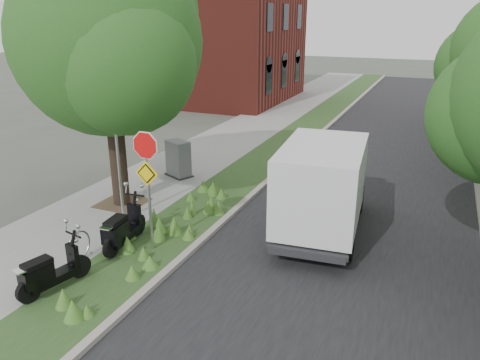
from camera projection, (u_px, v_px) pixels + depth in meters
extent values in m
plane|color=#4C5147|center=(189.00, 275.00, 11.02)|extent=(120.00, 120.00, 0.00)
cube|color=gray|center=(215.00, 148.00, 21.24)|extent=(3.50, 60.00, 0.12)
cube|color=#26441D|center=(272.00, 155.00, 20.21)|extent=(2.00, 60.00, 0.12)
cube|color=#9E9991|center=(294.00, 157.00, 19.83)|extent=(0.20, 60.00, 0.13)
cube|color=black|center=(379.00, 169.00, 18.55)|extent=(7.00, 60.00, 0.01)
cube|color=#9E9991|center=(477.00, 179.00, 17.22)|extent=(0.20, 60.00, 0.13)
cylinder|color=black|center=(116.00, 135.00, 14.14)|extent=(0.52, 0.52, 4.48)
sphere|color=#28521B|center=(107.00, 41.00, 13.23)|extent=(5.40, 5.40, 5.40)
sphere|color=#28521B|center=(94.00, 61.00, 14.61)|extent=(4.05, 4.05, 4.05)
sphere|color=#28521B|center=(126.00, 65.00, 12.42)|extent=(3.78, 3.78, 3.78)
cube|color=#473828|center=(122.00, 203.00, 14.89)|extent=(1.40, 1.40, 0.01)
cylinder|color=#A5A8AD|center=(118.00, 154.00, 13.06)|extent=(0.08, 0.08, 4.00)
torus|color=#A5A8AD|center=(79.00, 246.00, 11.34)|extent=(0.05, 0.77, 0.77)
cube|color=#A5A8AD|center=(70.00, 266.00, 11.15)|extent=(0.06, 0.06, 0.04)
cube|color=#A5A8AD|center=(91.00, 252.00, 11.78)|extent=(0.06, 0.06, 0.04)
cylinder|color=#A5A8AD|center=(149.00, 194.00, 11.52)|extent=(0.07, 0.07, 3.00)
cylinder|color=red|center=(145.00, 145.00, 11.07)|extent=(0.86, 0.03, 0.86)
cylinder|color=white|center=(145.00, 145.00, 11.09)|extent=(0.94, 0.02, 0.94)
cube|color=yellow|center=(147.00, 173.00, 11.31)|extent=(0.64, 0.03, 0.64)
cube|color=maroon|center=(223.00, 41.00, 32.25)|extent=(9.00, 10.00, 8.00)
sphere|color=#28521B|center=(474.00, 59.00, 23.55)|extent=(2.85, 2.85, 2.85)
cylinder|color=black|center=(80.00, 266.00, 10.66)|extent=(0.24, 0.54, 0.53)
cylinder|color=black|center=(28.00, 291.00, 9.71)|extent=(0.24, 0.54, 0.53)
cube|color=black|center=(53.00, 278.00, 10.14)|extent=(0.60, 1.21, 0.18)
cube|color=black|center=(36.00, 275.00, 9.79)|extent=(0.50, 0.72, 0.40)
cube|color=black|center=(37.00, 263.00, 9.74)|extent=(0.43, 0.66, 0.12)
cylinder|color=black|center=(138.00, 224.00, 12.73)|extent=(0.19, 0.58, 0.57)
cylinder|color=black|center=(111.00, 247.00, 11.52)|extent=(0.19, 0.58, 0.57)
cube|color=black|center=(124.00, 235.00, 12.07)|extent=(0.49, 1.28, 0.20)
cube|color=black|center=(115.00, 232.00, 11.64)|extent=(0.46, 0.74, 0.43)
cube|color=black|center=(115.00, 221.00, 11.59)|extent=(0.39, 0.68, 0.13)
cube|color=#262628|center=(322.00, 216.00, 13.10)|extent=(2.30, 5.05, 0.17)
cube|color=#B7BABC|center=(332.00, 169.00, 14.54)|extent=(2.01, 1.46, 1.48)
cube|color=white|center=(321.00, 183.00, 12.26)|extent=(2.35, 3.68, 2.03)
cube|color=#262628|center=(179.00, 175.00, 17.41)|extent=(1.18, 1.02, 0.04)
cube|color=slate|center=(178.00, 159.00, 17.19)|extent=(1.04, 0.88, 1.33)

